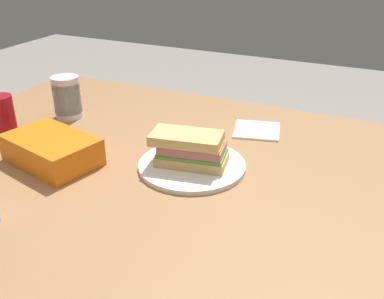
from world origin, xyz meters
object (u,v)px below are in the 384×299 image
at_px(soda_can_red, 3,117).
at_px(chip_bag, 52,150).
at_px(dining_table, 208,220).
at_px(paper_plate, 192,165).
at_px(sandwich, 190,149).
at_px(plastic_cup_stack, 67,97).

relative_size(soda_can_red, chip_bag, 0.53).
height_order(dining_table, paper_plate, paper_plate).
bearing_deg(dining_table, paper_plate, -47.21).
xyz_separation_m(sandwich, plastic_cup_stack, (0.49, -0.14, 0.01)).
bearing_deg(paper_plate, sandwich, 37.02).
height_order(paper_plate, plastic_cup_stack, plastic_cup_stack).
relative_size(sandwich, soda_can_red, 1.59).
relative_size(paper_plate, plastic_cup_stack, 2.03).
relative_size(dining_table, plastic_cup_stack, 13.66).
bearing_deg(chip_bag, dining_table, 17.70).
distance_m(dining_table, chip_bag, 0.43).
bearing_deg(chip_bag, sandwich, 33.57).
xyz_separation_m(dining_table, sandwich, (0.09, -0.09, 0.13)).
bearing_deg(soda_can_red, paper_plate, -174.08).
height_order(dining_table, chip_bag, chip_bag).
height_order(sandwich, plastic_cup_stack, plastic_cup_stack).
relative_size(dining_table, soda_can_red, 14.67).
bearing_deg(sandwich, plastic_cup_stack, -15.98).
bearing_deg(chip_bag, plastic_cup_stack, 135.12).
bearing_deg(sandwich, dining_table, 134.70).
relative_size(chip_bag, plastic_cup_stack, 1.76).
relative_size(sandwich, chip_bag, 0.84).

